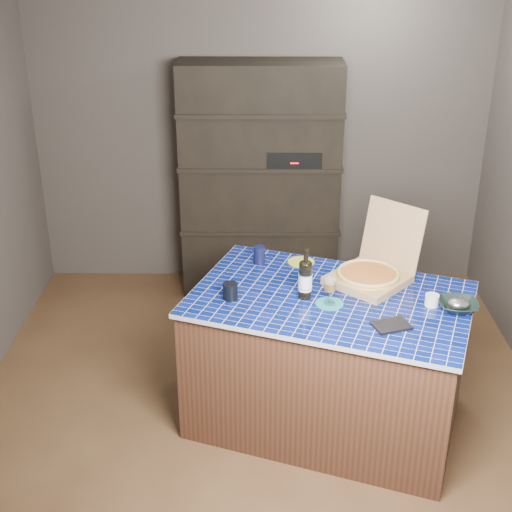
{
  "coord_description": "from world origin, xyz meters",
  "views": [
    {
      "loc": [
        0.01,
        -3.65,
        2.67
      ],
      "look_at": [
        -0.02,
        0.0,
        0.98
      ],
      "focal_mm": 50.0,
      "sensor_mm": 36.0,
      "label": 1
    }
  ],
  "objects_px": {
    "wine_glass": "(330,285)",
    "kitchen_island": "(327,360)",
    "mead_bottle": "(305,279)",
    "dvd_case": "(391,325)",
    "bowl": "(458,306)",
    "pizza_box": "(371,272)"
  },
  "relations": [
    {
      "from": "dvd_case",
      "to": "bowl",
      "type": "height_order",
      "value": "bowl"
    },
    {
      "from": "wine_glass",
      "to": "dvd_case",
      "type": "xyz_separation_m",
      "value": [
        0.29,
        -0.23,
        -0.11
      ]
    },
    {
      "from": "bowl",
      "to": "kitchen_island",
      "type": "bearing_deg",
      "value": 168.13
    },
    {
      "from": "kitchen_island",
      "to": "dvd_case",
      "type": "xyz_separation_m",
      "value": [
        0.28,
        -0.32,
        0.42
      ]
    },
    {
      "from": "mead_bottle",
      "to": "wine_glass",
      "type": "bearing_deg",
      "value": -31.45
    },
    {
      "from": "kitchen_island",
      "to": "mead_bottle",
      "type": "relative_size",
      "value": 5.94
    },
    {
      "from": "mead_bottle",
      "to": "dvd_case",
      "type": "bearing_deg",
      "value": -36.45
    },
    {
      "from": "bowl",
      "to": "wine_glass",
      "type": "bearing_deg",
      "value": 175.11
    },
    {
      "from": "wine_glass",
      "to": "kitchen_island",
      "type": "bearing_deg",
      "value": 80.87
    },
    {
      "from": "pizza_box",
      "to": "dvd_case",
      "type": "bearing_deg",
      "value": -43.42
    },
    {
      "from": "dvd_case",
      "to": "pizza_box",
      "type": "bearing_deg",
      "value": 165.4
    },
    {
      "from": "dvd_case",
      "to": "bowl",
      "type": "bearing_deg",
      "value": 95.73
    },
    {
      "from": "mead_bottle",
      "to": "wine_glass",
      "type": "relative_size",
      "value": 1.8
    },
    {
      "from": "kitchen_island",
      "to": "wine_glass",
      "type": "xyz_separation_m",
      "value": [
        -0.01,
        -0.08,
        0.53
      ]
    },
    {
      "from": "kitchen_island",
      "to": "bowl",
      "type": "relative_size",
      "value": 8.26
    },
    {
      "from": "bowl",
      "to": "mead_bottle",
      "type": "bearing_deg",
      "value": 170.37
    },
    {
      "from": "mead_bottle",
      "to": "wine_glass",
      "type": "xyz_separation_m",
      "value": [
        0.13,
        -0.08,
        0.0
      ]
    },
    {
      "from": "dvd_case",
      "to": "bowl",
      "type": "distance_m",
      "value": 0.42
    },
    {
      "from": "kitchen_island",
      "to": "pizza_box",
      "type": "xyz_separation_m",
      "value": [
        0.24,
        0.19,
        0.47
      ]
    },
    {
      "from": "pizza_box",
      "to": "dvd_case",
      "type": "xyz_separation_m",
      "value": [
        0.04,
        -0.5,
        -0.05
      ]
    },
    {
      "from": "pizza_box",
      "to": "dvd_case",
      "type": "distance_m",
      "value": 0.51
    },
    {
      "from": "pizza_box",
      "to": "wine_glass",
      "type": "bearing_deg",
      "value": -91.11
    }
  ]
}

